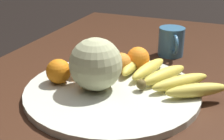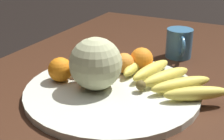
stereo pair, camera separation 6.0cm
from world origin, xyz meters
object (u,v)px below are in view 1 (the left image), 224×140
at_px(orange_back_left, 101,62).
at_px(produce_tag, 95,69).
at_px(banana_bunch, 162,75).
at_px(orange_back_right, 139,58).
at_px(melon, 96,64).
at_px(orange_front_right, 82,65).
at_px(kitchen_table, 121,122).
at_px(orange_top_small, 59,71).
at_px(fruit_bowl, 112,90).
at_px(ceramic_mug, 171,42).
at_px(orange_front_left, 121,63).
at_px(orange_side_extra, 79,59).
at_px(orange_mid_center, 98,53).

bearing_deg(orange_back_left, produce_tag, 62.50).
relative_size(banana_bunch, orange_back_right, 4.32).
bearing_deg(melon, orange_back_left, 17.26).
distance_m(orange_front_right, orange_back_left, 0.06).
bearing_deg(kitchen_table, orange_top_small, 103.04).
bearing_deg(fruit_bowl, ceramic_mug, -12.59).
relative_size(melon, orange_front_left, 2.28).
relative_size(fruit_bowl, orange_side_extra, 7.90).
distance_m(fruit_bowl, orange_front_left, 0.11).
bearing_deg(orange_front_left, orange_front_right, 122.07).
distance_m(orange_front_right, ceramic_mug, 0.36).
height_order(produce_tag, ceramic_mug, ceramic_mug).
xyz_separation_m(orange_back_right, orange_side_extra, (-0.06, 0.17, -0.01)).
bearing_deg(orange_side_extra, fruit_bowl, -121.58).
distance_m(kitchen_table, orange_back_right, 0.19).
relative_size(produce_tag, ceramic_mug, 0.80).
relative_size(kitchen_table, orange_back_left, 26.80).
distance_m(orange_front_right, orange_side_extra, 0.05).
height_order(banana_bunch, orange_top_small, orange_top_small).
bearing_deg(orange_front_left, orange_top_small, 134.71).
bearing_deg(banana_bunch, orange_back_left, 119.63).
bearing_deg(produce_tag, ceramic_mug, -27.70).
bearing_deg(orange_back_left, melon, -162.74).
xyz_separation_m(melon, orange_front_right, (0.06, 0.07, -0.04)).
bearing_deg(orange_mid_center, orange_back_right, -89.12).
bearing_deg(banana_bunch, orange_top_small, 141.47).
bearing_deg(orange_front_right, orange_side_extra, 34.39).
bearing_deg(fruit_bowl, orange_side_extra, 58.42).
bearing_deg(produce_tag, fruit_bowl, -129.04).
xyz_separation_m(kitchen_table, orange_back_right, (0.13, -0.00, 0.14)).
xyz_separation_m(orange_front_left, orange_mid_center, (0.04, 0.09, 0.00)).
bearing_deg(melon, orange_back_right, -20.78).
relative_size(orange_top_small, ceramic_mug, 0.56).
bearing_deg(melon, kitchen_table, -61.71).
xyz_separation_m(fruit_bowl, produce_tag, (0.09, 0.09, 0.01)).
distance_m(kitchen_table, orange_front_right, 0.19).
relative_size(melon, ceramic_mug, 1.13).
relative_size(orange_front_left, orange_back_right, 0.87).
height_order(fruit_bowl, orange_side_extra, orange_side_extra).
relative_size(orange_mid_center, orange_back_left, 1.10).
bearing_deg(orange_top_small, orange_front_left, -45.29).
distance_m(orange_front_left, produce_tag, 0.08).
bearing_deg(ceramic_mug, orange_back_right, 165.67).
bearing_deg(orange_back_right, ceramic_mug, -14.33).
relative_size(fruit_bowl, produce_tag, 4.74).
bearing_deg(kitchen_table, orange_mid_center, 44.42).
bearing_deg(ceramic_mug, orange_mid_center, 138.12).
relative_size(kitchen_table, orange_front_right, 26.27).
xyz_separation_m(orange_front_left, orange_front_right, (-0.06, 0.10, 0.00)).
bearing_deg(orange_top_small, produce_tag, -22.89).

